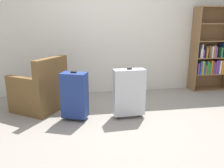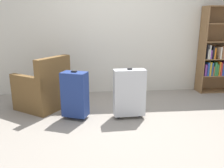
% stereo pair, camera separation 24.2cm
% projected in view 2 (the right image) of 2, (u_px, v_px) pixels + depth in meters
% --- Properties ---
extents(ground_plane, '(10.19, 10.19, 0.00)m').
position_uv_depth(ground_plane, '(122.00, 128.00, 3.28)').
color(ground_plane, gray).
extents(back_wall, '(5.82, 0.10, 2.60)m').
position_uv_depth(back_wall, '(111.00, 29.00, 4.67)').
color(back_wall, beige).
rests_on(back_wall, ground).
extents(bookshelf, '(0.84, 0.32, 1.74)m').
position_uv_depth(bookshelf, '(220.00, 55.00, 4.81)').
color(bookshelf, brown).
rests_on(bookshelf, ground).
extents(armchair, '(0.98, 0.98, 0.90)m').
position_uv_depth(armchair, '(44.00, 90.00, 3.96)').
color(armchair, brown).
rests_on(armchair, ground).
extents(mug, '(0.12, 0.08, 0.10)m').
position_uv_depth(mug, '(80.00, 105.00, 4.03)').
color(mug, '#1959A5').
rests_on(mug, ground).
extents(suitcase_silver, '(0.48, 0.21, 0.78)m').
position_uv_depth(suitcase_silver, '(129.00, 93.00, 3.52)').
color(suitcase_silver, '#B7BABF').
rests_on(suitcase_silver, ground).
extents(suitcase_navy_blue, '(0.43, 0.34, 0.75)m').
position_uv_depth(suitcase_navy_blue, '(75.00, 94.00, 3.50)').
color(suitcase_navy_blue, navy).
rests_on(suitcase_navy_blue, ground).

